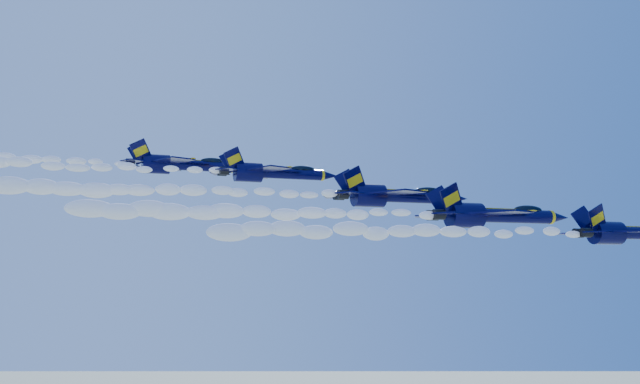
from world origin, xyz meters
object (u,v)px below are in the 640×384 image
object	(u,v)px
jet_third	(395,196)
jet_fifth	(181,164)
jet_lead	(630,232)
jet_fourth	(272,173)
jet_second	(493,215)

from	to	relation	value
jet_third	jet_fifth	distance (m)	29.16
jet_lead	jet_fourth	bearing A→B (deg)	137.20
jet_lead	jet_fifth	world-z (taller)	jet_fifth
jet_lead	jet_third	bearing A→B (deg)	130.39
jet_lead	jet_fifth	size ratio (longest dim) A/B	0.92
jet_lead	jet_fifth	bearing A→B (deg)	137.88
jet_lead	jet_third	size ratio (longest dim) A/B	0.85
jet_fourth	jet_fifth	bearing A→B (deg)	139.99
jet_third	jet_lead	bearing A→B (deg)	-49.61
jet_lead	jet_third	distance (m)	26.75
jet_lead	jet_second	xyz separation A→B (m)	(-9.74, 10.14, 2.26)
jet_second	jet_fifth	size ratio (longest dim) A/B	1.10
jet_third	jet_fifth	bearing A→B (deg)	144.71
jet_second	jet_fifth	world-z (taller)	jet_fifth
jet_fourth	jet_third	bearing A→B (deg)	-31.26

